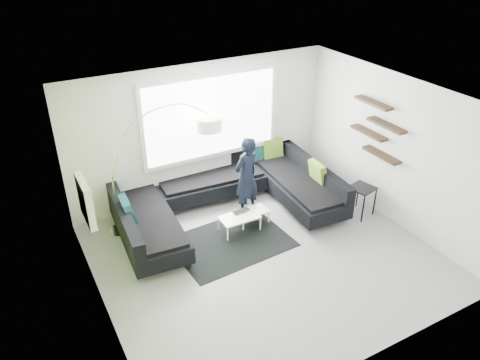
# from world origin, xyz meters

# --- Properties ---
(ground) EXTENTS (5.50, 5.50, 0.00)m
(ground) POSITION_xyz_m (0.00, 0.00, 0.00)
(ground) COLOR gray
(ground) RESTS_ON ground
(room_shell) EXTENTS (5.54, 5.04, 2.82)m
(room_shell) POSITION_xyz_m (0.04, 0.21, 1.81)
(room_shell) COLOR silver
(room_shell) RESTS_ON ground
(sectional_sofa) EXTENTS (4.33, 2.86, 0.90)m
(sectional_sofa) POSITION_xyz_m (-0.01, 1.46, 0.40)
(sectional_sofa) COLOR black
(sectional_sofa) RESTS_ON ground
(rug) EXTENTS (2.12, 1.60, 0.01)m
(rug) POSITION_xyz_m (-0.34, 0.63, 0.01)
(rug) COLOR black
(rug) RESTS_ON ground
(coffee_table) EXTENTS (0.94, 0.55, 0.31)m
(coffee_table) POSITION_xyz_m (0.15, 0.95, 0.15)
(coffee_table) COLOR white
(coffee_table) RESTS_ON ground
(arc_lamp) EXTENTS (2.19, 0.77, 2.31)m
(arc_lamp) POSITION_xyz_m (-2.00, 1.93, 1.16)
(arc_lamp) COLOR white
(arc_lamp) RESTS_ON ground
(side_table) EXTENTS (0.53, 0.53, 0.61)m
(side_table) POSITION_xyz_m (2.32, 0.25, 0.30)
(side_table) COLOR black
(side_table) RESTS_ON ground
(person) EXTENTS (0.81, 0.72, 1.62)m
(person) POSITION_xyz_m (0.39, 1.38, 0.81)
(person) COLOR black
(person) RESTS_ON ground
(laptop) EXTENTS (0.37, 0.27, 0.03)m
(laptop) POSITION_xyz_m (0.09, 0.98, 0.32)
(laptop) COLOR black
(laptop) RESTS_ON coffee_table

